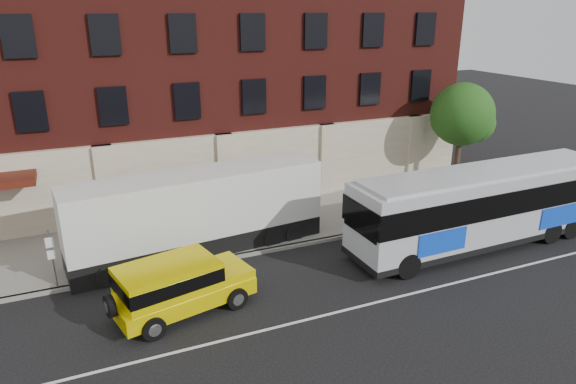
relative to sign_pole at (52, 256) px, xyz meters
name	(u,v)px	position (x,y,z in m)	size (l,w,h in m)	color
ground	(326,324)	(8.50, -6.15, -1.45)	(120.00, 120.00, 0.00)	black
sidewalk	(243,226)	(8.50, 2.85, -1.38)	(60.00, 6.00, 0.15)	gray
kerb	(265,251)	(8.50, -0.15, -1.38)	(60.00, 0.25, 0.15)	gray
lane_line	(320,316)	(8.50, -5.65, -1.45)	(60.00, 0.12, 0.01)	silver
building	(196,57)	(8.49, 10.77, 6.13)	(30.00, 12.10, 15.00)	#571A14
sign_pole	(52,256)	(0.00, 0.00, 0.00)	(0.30, 0.20, 2.50)	gray
street_tree	(463,117)	(22.04, 3.34, 2.96)	(3.60, 3.60, 6.20)	#322219
city_bus	(485,204)	(17.96, -3.21, 0.53)	(13.18, 3.06, 3.60)	#B1B5BB
yellow_suv	(177,284)	(3.99, -3.40, -0.32)	(5.33, 3.10, 1.98)	#D5C000
shipping_container	(198,214)	(5.90, 1.01, 0.38)	(11.29, 3.40, 3.71)	black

